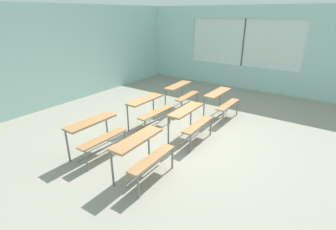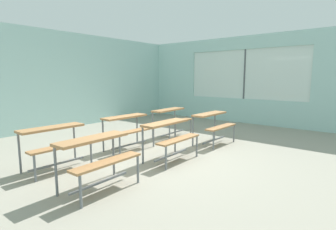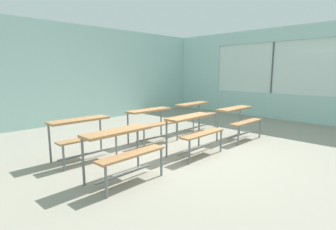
% 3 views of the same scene
% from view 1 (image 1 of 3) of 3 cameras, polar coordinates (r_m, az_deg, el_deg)
% --- Properties ---
extents(ground, '(10.00, 9.00, 0.05)m').
position_cam_1_polar(ground, '(6.02, 3.08, -5.44)').
color(ground, gray).
extents(wall_back, '(10.00, 0.12, 3.00)m').
position_cam_1_polar(wall_back, '(8.69, -23.24, 12.09)').
color(wall_back, '#A8D1CC').
rests_on(wall_back, ground).
extents(wall_right, '(0.12, 9.00, 3.00)m').
position_cam_1_polar(wall_right, '(9.99, 19.94, 13.33)').
color(wall_right, '#A8D1CC').
rests_on(wall_right, ground).
extents(desk_bench_r0c0, '(1.12, 0.63, 0.74)m').
position_cam_1_polar(desk_bench_r0c0, '(4.44, -5.79, -7.57)').
color(desk_bench_r0c0, '#A87547').
rests_on(desk_bench_r0c0, ground).
extents(desk_bench_r0c1, '(1.11, 0.61, 0.74)m').
position_cam_1_polar(desk_bench_r0c1, '(5.71, 4.95, -0.53)').
color(desk_bench_r0c1, '#A87547').
rests_on(desk_bench_r0c1, ground).
extents(desk_bench_r0c2, '(1.11, 0.60, 0.74)m').
position_cam_1_polar(desk_bench_r0c2, '(7.08, 11.85, 3.60)').
color(desk_bench_r0c2, '#A87547').
rests_on(desk_bench_r0c2, ground).
extents(desk_bench_r1c0, '(1.10, 0.60, 0.74)m').
position_cam_1_polar(desk_bench_r1c0, '(5.29, -16.00, -3.29)').
color(desk_bench_r1c0, '#A87547').
rests_on(desk_bench_r1c0, ground).
extents(desk_bench_r1c1, '(1.10, 0.60, 0.74)m').
position_cam_1_polar(desk_bench_r1c1, '(6.38, -4.40, 1.96)').
color(desk_bench_r1c1, '#A87547').
rests_on(desk_bench_r1c1, ground).
extents(desk_bench_r1c2, '(1.13, 0.64, 0.74)m').
position_cam_1_polar(desk_bench_r1c2, '(7.64, 3.01, 5.41)').
color(desk_bench_r1c2, '#A87547').
rests_on(desk_bench_r1c2, ground).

